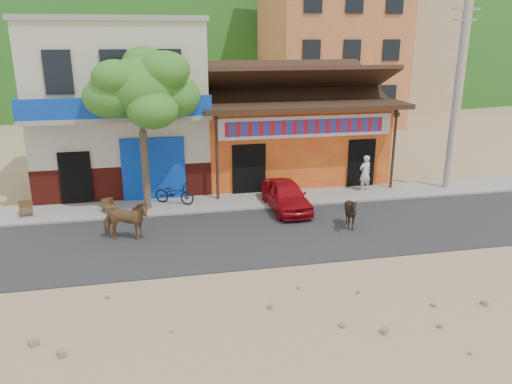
# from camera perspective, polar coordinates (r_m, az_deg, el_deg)

# --- Properties ---
(ground) EXTENTS (120.00, 120.00, 0.00)m
(ground) POSITION_cam_1_polar(r_m,az_deg,el_deg) (15.00, 5.84, -8.30)
(ground) COLOR #9E825B
(ground) RESTS_ON ground
(road) EXTENTS (60.00, 5.00, 0.04)m
(road) POSITION_cam_1_polar(r_m,az_deg,el_deg) (17.18, 3.36, -4.70)
(road) COLOR #28282B
(road) RESTS_ON ground
(sidewalk) EXTENTS (60.00, 2.00, 0.12)m
(sidewalk) POSITION_cam_1_polar(r_m,az_deg,el_deg) (20.35, 0.82, -0.94)
(sidewalk) COLOR gray
(sidewalk) RESTS_ON ground
(dance_club) EXTENTS (8.00, 6.00, 3.60)m
(dance_club) POSITION_cam_1_polar(r_m,az_deg,el_deg) (24.13, 3.43, 6.26)
(dance_club) COLOR orange
(dance_club) RESTS_ON ground
(cafe_building) EXTENTS (7.00, 6.00, 7.00)m
(cafe_building) POSITION_cam_1_polar(r_m,az_deg,el_deg) (23.07, -15.05, 9.46)
(cafe_building) COLOR beige
(cafe_building) RESTS_ON ground
(apartment_front) EXTENTS (9.00, 9.00, 12.00)m
(apartment_front) POSITION_cam_1_polar(r_m,az_deg,el_deg) (39.13, 8.35, 16.64)
(apartment_front) COLOR #CC723F
(apartment_front) RESTS_ON ground
(apartment_rear) EXTENTS (8.00, 8.00, 10.00)m
(apartment_rear) POSITION_cam_1_polar(r_m,az_deg,el_deg) (48.27, 16.24, 15.11)
(apartment_rear) COLOR tan
(apartment_rear) RESTS_ON ground
(tree) EXTENTS (3.00, 3.00, 6.00)m
(tree) POSITION_cam_1_polar(r_m,az_deg,el_deg) (18.95, -12.81, 6.80)
(tree) COLOR #2D721E
(tree) RESTS_ON sidewalk
(utility_pole) EXTENTS (0.24, 0.24, 8.00)m
(utility_pole) POSITION_cam_1_polar(r_m,az_deg,el_deg) (22.68, 21.89, 10.26)
(utility_pole) COLOR gray
(utility_pole) RESTS_ON sidewalk
(cow_tan) EXTENTS (1.70, 1.02, 1.34)m
(cow_tan) POSITION_cam_1_polar(r_m,az_deg,el_deg) (16.86, -14.67, -3.19)
(cow_tan) COLOR brown
(cow_tan) RESTS_ON road
(cow_dark) EXTENTS (1.42, 1.39, 1.18)m
(cow_dark) POSITION_cam_1_polar(r_m,az_deg,el_deg) (17.62, 10.79, -2.29)
(cow_dark) COLOR black
(cow_dark) RESTS_ON road
(red_car) EXTENTS (1.49, 3.40, 1.14)m
(red_car) POSITION_cam_1_polar(r_m,az_deg,el_deg) (19.22, 3.45, -0.37)
(red_car) COLOR #A10B13
(red_car) RESTS_ON road
(scooter) EXTENTS (1.72, 1.26, 0.86)m
(scooter) POSITION_cam_1_polar(r_m,az_deg,el_deg) (19.90, -9.32, -0.12)
(scooter) COLOR black
(scooter) RESTS_ON sidewalk
(pedestrian) EXTENTS (0.63, 0.49, 1.54)m
(pedestrian) POSITION_cam_1_polar(r_m,az_deg,el_deg) (21.72, 12.36, 2.14)
(pedestrian) COLOR silver
(pedestrian) RESTS_ON sidewalk
(cafe_chair_left) EXTENTS (0.57, 0.57, 1.01)m
(cafe_chair_left) POSITION_cam_1_polar(r_m,az_deg,el_deg) (20.18, -24.90, -1.10)
(cafe_chair_left) COLOR #52381B
(cafe_chair_left) RESTS_ON sidewalk
(cafe_chair_right) EXTENTS (0.61, 0.61, 0.96)m
(cafe_chair_right) POSITION_cam_1_polar(r_m,az_deg,el_deg) (19.45, -16.44, -0.89)
(cafe_chair_right) COLOR #50381A
(cafe_chair_right) RESTS_ON sidewalk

